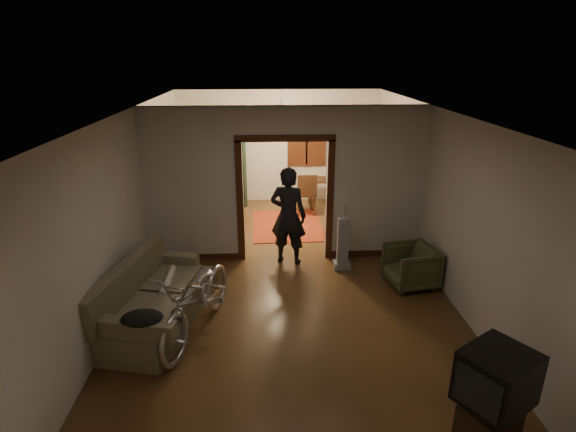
{
  "coord_description": "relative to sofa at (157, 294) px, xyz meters",
  "views": [
    {
      "loc": [
        -0.34,
        -6.97,
        3.64
      ],
      "look_at": [
        0.0,
        -0.3,
        1.2
      ],
      "focal_mm": 28.0,
      "sensor_mm": 36.0,
      "label": 1
    }
  ],
  "objects": [
    {
      "name": "floor",
      "position": [
        1.89,
        1.4,
        -0.48
      ],
      "size": [
        5.0,
        8.5,
        0.01
      ],
      "primitive_type": "cube",
      "color": "#3D2613",
      "rests_on": "ground"
    },
    {
      "name": "ceiling",
      "position": [
        1.89,
        1.4,
        2.32
      ],
      "size": [
        5.0,
        8.5,
        0.01
      ],
      "primitive_type": "cube",
      "color": "white",
      "rests_on": "floor"
    },
    {
      "name": "wall_back",
      "position": [
        1.89,
        5.65,
        0.92
      ],
      "size": [
        5.0,
        0.02,
        2.8
      ],
      "primitive_type": "cube",
      "color": "beige",
      "rests_on": "floor"
    },
    {
      "name": "wall_left",
      "position": [
        -0.61,
        1.4,
        0.92
      ],
      "size": [
        0.02,
        8.5,
        2.8
      ],
      "primitive_type": "cube",
      "color": "beige",
      "rests_on": "floor"
    },
    {
      "name": "wall_right",
      "position": [
        4.39,
        1.4,
        0.92
      ],
      "size": [
        0.02,
        8.5,
        2.8
      ],
      "primitive_type": "cube",
      "color": "beige",
      "rests_on": "floor"
    },
    {
      "name": "partition_wall",
      "position": [
        1.89,
        2.15,
        0.92
      ],
      "size": [
        5.0,
        0.14,
        2.8
      ],
      "primitive_type": "cube",
      "color": "beige",
      "rests_on": "floor"
    },
    {
      "name": "door_casing",
      "position": [
        1.89,
        2.15,
        0.62
      ],
      "size": [
        1.74,
        0.2,
        2.32
      ],
      "primitive_type": "cube",
      "color": "#3D1C0D",
      "rests_on": "floor"
    },
    {
      "name": "far_window",
      "position": [
        2.59,
        5.61,
        1.07
      ],
      "size": [
        0.98,
        0.06,
        1.28
      ],
      "primitive_type": "cube",
      "color": "black",
      "rests_on": "wall_back"
    },
    {
      "name": "chandelier",
      "position": [
        1.89,
        3.9,
        1.87
      ],
      "size": [
        0.24,
        0.24,
        0.24
      ],
      "primitive_type": "sphere",
      "color": "#FFE0A5",
      "rests_on": "ceiling"
    },
    {
      "name": "light_switch",
      "position": [
        2.94,
        2.07,
        0.77
      ],
      "size": [
        0.08,
        0.01,
        0.12
      ],
      "primitive_type": "cube",
      "color": "silver",
      "rests_on": "partition_wall"
    },
    {
      "name": "sofa",
      "position": [
        0.0,
        0.0,
        0.0
      ],
      "size": [
        1.35,
        2.22,
        0.95
      ],
      "primitive_type": "cube",
      "rotation": [
        0.0,
        0.0,
        -0.21
      ],
      "color": "brown",
      "rests_on": "floor"
    },
    {
      "name": "rolled_paper",
      "position": [
        0.1,
        0.3,
        0.05
      ],
      "size": [
        0.1,
        0.8,
        0.1
      ],
      "primitive_type": "cylinder",
      "rotation": [
        1.57,
        0.0,
        0.0
      ],
      "color": "beige",
      "rests_on": "sofa"
    },
    {
      "name": "jacket",
      "position": [
        0.05,
        -0.91,
        0.2
      ],
      "size": [
        0.49,
        0.37,
        0.14
      ],
      "primitive_type": "ellipsoid",
      "color": "black",
      "rests_on": "sofa"
    },
    {
      "name": "bicycle",
      "position": [
        0.61,
        -0.25,
        0.06
      ],
      "size": [
        1.26,
        2.15,
        1.07
      ],
      "primitive_type": "imported",
      "rotation": [
        0.0,
        0.0,
        -0.29
      ],
      "color": "silver",
      "rests_on": "floor"
    },
    {
      "name": "armchair",
      "position": [
        3.9,
        0.95,
        -0.13
      ],
      "size": [
        0.87,
        0.85,
        0.68
      ],
      "primitive_type": "imported",
      "rotation": [
        0.0,
        0.0,
        -1.39
      ],
      "color": "#414728",
      "rests_on": "floor"
    },
    {
      "name": "tv_stand",
      "position": [
        3.66,
        -2.28,
        -0.26
      ],
      "size": [
        0.65,
        0.63,
        0.44
      ],
      "primitive_type": "cube",
      "rotation": [
        0.0,
        0.0,
        0.57
      ],
      "color": "black",
      "rests_on": "floor"
    },
    {
      "name": "crt_tv",
      "position": [
        3.66,
        -2.28,
        0.32
      ],
      "size": [
        0.82,
        0.8,
        0.53
      ],
      "primitive_type": "cube",
      "rotation": [
        0.0,
        0.0,
        0.57
      ],
      "color": "black",
      "rests_on": "tv_stand"
    },
    {
      "name": "vacuum",
      "position": [
        2.88,
        1.62,
        -0.0
      ],
      "size": [
        0.35,
        0.31,
        0.95
      ],
      "primitive_type": "cube",
      "rotation": [
        0.0,
        0.0,
        -0.3
      ],
      "color": "gray",
      "rests_on": "floor"
    },
    {
      "name": "person",
      "position": [
        1.93,
        1.92,
        0.42
      ],
      "size": [
        0.75,
        0.61,
        1.8
      ],
      "primitive_type": "imported",
      "rotation": [
        0.0,
        0.0,
        2.84
      ],
      "color": "black",
      "rests_on": "floor"
    },
    {
      "name": "oriental_rug",
      "position": [
        2.01,
        3.78,
        -0.47
      ],
      "size": [
        1.57,
        2.03,
        0.02
      ],
      "primitive_type": "cube",
      "rotation": [
        0.0,
        0.0,
        0.02
      ],
      "color": "maroon",
      "rests_on": "floor"
    },
    {
      "name": "locker",
      "position": [
        0.61,
        5.26,
        0.39
      ],
      "size": [
        0.94,
        0.63,
        1.73
      ],
      "primitive_type": "cube",
      "rotation": [
        0.0,
        0.0,
        0.18
      ],
      "color": "#1E331F",
      "rests_on": "floor"
    },
    {
      "name": "globe",
      "position": [
        0.61,
        5.26,
        1.46
      ],
      "size": [
        0.27,
        0.27,
        0.27
      ],
      "primitive_type": "sphere",
      "color": "#1E5972",
      "rests_on": "locker"
    },
    {
      "name": "desk",
      "position": [
        3.07,
        5.03,
        -0.12
      ],
      "size": [
        1.08,
        0.81,
        0.71
      ],
      "primitive_type": "cube",
      "rotation": [
        0.0,
        0.0,
        -0.32
      ],
      "color": "#321D10",
      "rests_on": "floor"
    },
    {
      "name": "desk_chair",
      "position": [
        2.49,
        4.51,
        0.03
      ],
      "size": [
        0.52,
        0.52,
        1.01
      ],
      "primitive_type": "cube",
      "rotation": [
        0.0,
        0.0,
        0.18
      ],
      "color": "#321D10",
      "rests_on": "floor"
    }
  ]
}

